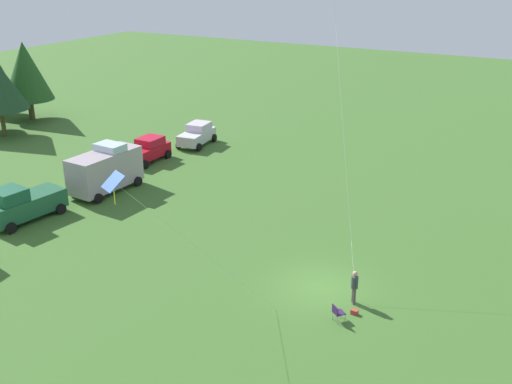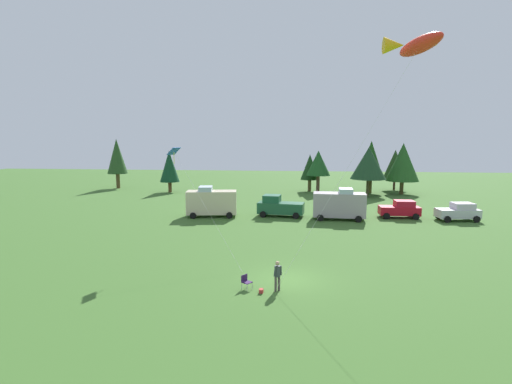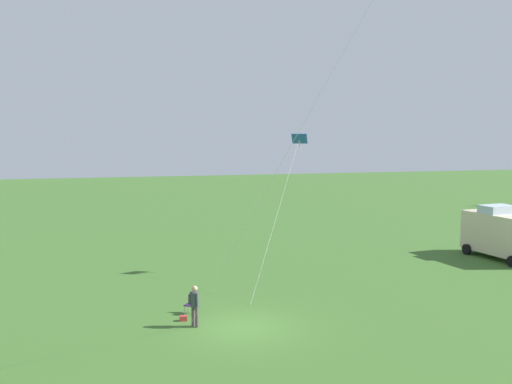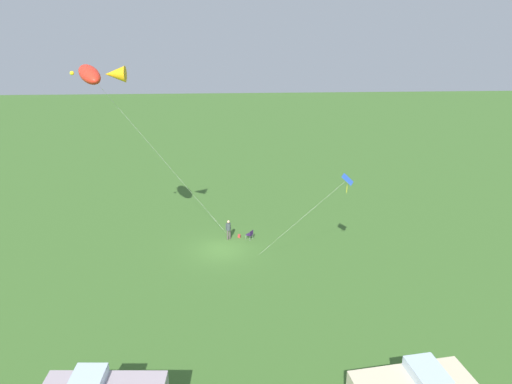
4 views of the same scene
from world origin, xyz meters
The scene contains 12 objects.
ground_plane centered at (0.00, 0.00, 0.00)m, with size 160.00×160.00×0.00m, color #3B6427.
person_kite_flyer centered at (-0.57, -1.92, 1.02)m, with size 0.51×0.48×1.74m.
folding_chair centered at (-2.39, -1.79, 0.49)m, with size 0.67×0.67×0.82m.
backpack_on_grass centered at (-1.46, -2.30, 0.11)m, with size 0.32×0.22×0.22m, color #AC332C.
van_camper_beige centered at (-8.82, 18.86, 1.64)m, with size 5.66×3.22×3.34m.
truck_green_flatbed centered at (-1.41, 19.75, 1.10)m, with size 5.21×2.91×2.34m.
van_motorhome_grey centered at (4.99, 18.62, 1.64)m, with size 5.52×2.86×3.34m.
car_red_sedan centered at (11.67, 20.25, 0.95)m, with size 4.21×2.21×1.89m.
car_silver_compact centered at (17.33, 19.25, 0.95)m, with size 4.39×2.63×1.89m.
treeline_distant centered at (5.05, 39.36, 4.80)m, with size 50.60×11.60×8.43m.
kite_large_fish centered at (7.67, 3.40, 14.42)m, with size 10.15×7.48×15.15m.
kite_diamond_blue centered at (-8.46, 5.10, 7.38)m, with size 6.17×4.76×7.92m.
Camera 2 is at (0.41, -23.60, 8.65)m, focal length 28.00 mm.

